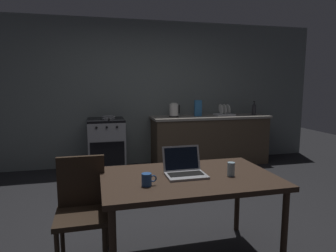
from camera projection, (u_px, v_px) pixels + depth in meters
ground_plane at (167, 219)px, 3.26m from camera, size 12.00×12.00×0.00m
back_wall at (151, 93)px, 5.44m from camera, size 6.40×0.10×2.58m
kitchen_counter at (210, 140)px, 5.47m from camera, size 2.16×0.64×0.89m
stove_oven at (107, 145)px, 5.02m from camera, size 0.60×0.62×0.89m
dining_table at (189, 184)px, 2.41m from camera, size 1.40×0.88×0.74m
chair at (82, 205)px, 2.38m from camera, size 0.40×0.40×0.89m
laptop at (185, 170)px, 2.41m from camera, size 0.32×0.29×0.22m
electric_kettle at (174, 110)px, 5.23m from camera, size 0.19×0.17×0.25m
bottle at (254, 109)px, 5.55m from camera, size 0.08×0.08×0.26m
frying_pan at (108, 117)px, 4.94m from camera, size 0.23×0.41×0.05m
coffee_mug at (147, 180)px, 2.16m from camera, size 0.11×0.07×0.09m
drinking_glass at (231, 169)px, 2.39m from camera, size 0.06×0.06×0.11m
cereal_box at (198, 108)px, 5.35m from camera, size 0.13×0.05×0.29m
dish_rack at (224, 113)px, 5.47m from camera, size 0.34×0.26×0.21m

